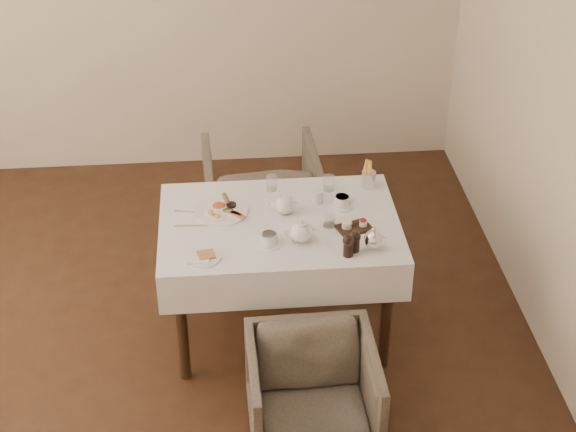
% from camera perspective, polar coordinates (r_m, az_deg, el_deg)
% --- Properties ---
extents(table, '(1.28, 0.88, 0.75)m').
position_cam_1_polar(table, '(4.76, -0.55, -1.52)').
color(table, black).
rests_on(table, ground).
extents(armchair_near, '(0.63, 0.64, 0.57)m').
position_cam_1_polar(armchair_near, '(4.35, 1.61, -11.61)').
color(armchair_near, '#463E34').
rests_on(armchair_near, ground).
extents(armchair_far, '(0.75, 0.77, 0.67)m').
position_cam_1_polar(armchair_far, '(5.69, -1.72, 1.22)').
color(armchair_far, '#463E34').
rests_on(armchair_far, ground).
extents(breakfast_plate, '(0.29, 0.29, 0.04)m').
position_cam_1_polar(breakfast_plate, '(4.78, -4.32, 0.39)').
color(breakfast_plate, white).
rests_on(breakfast_plate, table).
extents(side_plate, '(0.17, 0.17, 0.02)m').
position_cam_1_polar(side_plate, '(4.44, -5.50, -2.70)').
color(side_plate, white).
rests_on(side_plate, table).
extents(teapot_centre, '(0.16, 0.13, 0.13)m').
position_cam_1_polar(teapot_centre, '(4.73, -0.21, 0.82)').
color(teapot_centre, white).
rests_on(teapot_centre, table).
extents(teapot_front, '(0.17, 0.13, 0.13)m').
position_cam_1_polar(teapot_front, '(4.51, 0.87, -0.94)').
color(teapot_front, white).
rests_on(teapot_front, table).
extents(creamer, '(0.07, 0.07, 0.07)m').
position_cam_1_polar(creamer, '(4.84, 1.92, 1.28)').
color(creamer, white).
rests_on(creamer, table).
extents(teacup_near, '(0.13, 0.13, 0.06)m').
position_cam_1_polar(teacup_near, '(4.51, -1.23, -1.52)').
color(teacup_near, white).
rests_on(teacup_near, table).
extents(teacup_far, '(0.13, 0.13, 0.06)m').
position_cam_1_polar(teacup_far, '(4.81, 3.51, 0.92)').
color(teacup_far, white).
rests_on(teacup_far, table).
extents(glass_left, '(0.08, 0.08, 0.09)m').
position_cam_1_polar(glass_left, '(4.95, -1.06, 2.14)').
color(glass_left, silver).
rests_on(glass_left, table).
extents(glass_mid, '(0.09, 0.09, 0.10)m').
position_cam_1_polar(glass_mid, '(4.64, 2.68, -0.09)').
color(glass_mid, silver).
rests_on(glass_mid, table).
extents(glass_right, '(0.08, 0.08, 0.09)m').
position_cam_1_polar(glass_right, '(4.95, 2.64, 2.15)').
color(glass_right, silver).
rests_on(glass_right, table).
extents(condiment_board, '(0.20, 0.17, 0.04)m').
position_cam_1_polar(condiment_board, '(4.64, 4.28, -0.70)').
color(condiment_board, black).
rests_on(condiment_board, table).
extents(pepper_mill_left, '(0.06, 0.06, 0.12)m').
position_cam_1_polar(pepper_mill_left, '(4.42, 3.93, -1.91)').
color(pepper_mill_left, black).
rests_on(pepper_mill_left, table).
extents(pepper_mill_right, '(0.07, 0.07, 0.12)m').
position_cam_1_polar(pepper_mill_right, '(4.46, 4.36, -1.63)').
color(pepper_mill_right, black).
rests_on(pepper_mill_right, table).
extents(silver_pot, '(0.14, 0.13, 0.13)m').
position_cam_1_polar(silver_pot, '(4.48, 5.54, -1.42)').
color(silver_pot, white).
rests_on(silver_pot, table).
extents(fries_cup, '(0.08, 0.08, 0.17)m').
position_cam_1_polar(fries_cup, '(4.98, 5.24, 2.65)').
color(fries_cup, silver).
rests_on(fries_cup, table).
extents(cutlery_fork, '(0.18, 0.05, 0.00)m').
position_cam_1_polar(cutlery_fork, '(4.80, -6.29, 0.25)').
color(cutlery_fork, silver).
rests_on(cutlery_fork, table).
extents(cutlery_knife, '(0.19, 0.02, 0.00)m').
position_cam_1_polar(cutlery_knife, '(4.69, -6.21, -0.63)').
color(cutlery_knife, silver).
rests_on(cutlery_knife, table).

